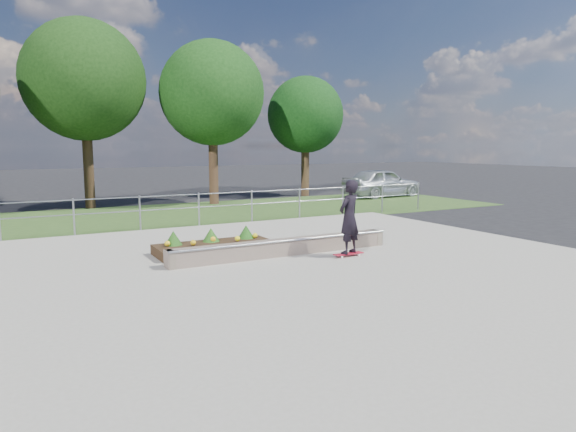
# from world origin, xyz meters

# --- Properties ---
(ground) EXTENTS (120.00, 120.00, 0.00)m
(ground) POSITION_xyz_m (0.00, 0.00, 0.00)
(ground) COLOR black
(ground) RESTS_ON ground
(grass_verge) EXTENTS (30.00, 8.00, 0.02)m
(grass_verge) POSITION_xyz_m (0.00, 11.00, 0.01)
(grass_verge) COLOR #2C471C
(grass_verge) RESTS_ON ground
(concrete_slab) EXTENTS (15.00, 15.00, 0.06)m
(concrete_slab) POSITION_xyz_m (0.00, 0.00, 0.03)
(concrete_slab) COLOR gray
(concrete_slab) RESTS_ON ground
(fence) EXTENTS (20.06, 0.06, 1.20)m
(fence) POSITION_xyz_m (0.00, 7.50, 0.77)
(fence) COLOR #989AA0
(fence) RESTS_ON ground
(tree_mid_left) EXTENTS (5.25, 5.25, 8.25)m
(tree_mid_left) POSITION_xyz_m (-2.50, 15.00, 5.61)
(tree_mid_left) COLOR #301E13
(tree_mid_left) RESTS_ON ground
(tree_mid_right) EXTENTS (4.90, 4.90, 7.70)m
(tree_mid_right) POSITION_xyz_m (3.00, 14.00, 5.23)
(tree_mid_right) COLOR #362015
(tree_mid_right) RESTS_ON ground
(tree_far_right) EXTENTS (4.20, 4.20, 6.60)m
(tree_far_right) POSITION_xyz_m (9.00, 15.50, 4.48)
(tree_far_right) COLOR #362315
(tree_far_right) RESTS_ON ground
(grind_ledge) EXTENTS (6.00, 0.44, 0.43)m
(grind_ledge) POSITION_xyz_m (0.27, 1.85, 0.26)
(grind_ledge) COLOR brown
(grind_ledge) RESTS_ON concrete_slab
(planter_bed) EXTENTS (3.00, 1.20, 0.61)m
(planter_bed) POSITION_xyz_m (-1.15, 3.02, 0.24)
(planter_bed) COLOR black
(planter_bed) RESTS_ON concrete_slab
(skateboarder) EXTENTS (0.80, 0.65, 1.90)m
(skateboarder) POSITION_xyz_m (1.60, 0.92, 1.05)
(skateboarder) COLOR white
(skateboarder) RESTS_ON concrete_slab
(parked_car) EXTENTS (4.84, 2.32, 1.59)m
(parked_car) POSITION_xyz_m (12.29, 12.85, 0.80)
(parked_car) COLOR #ABB1B5
(parked_car) RESTS_ON ground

